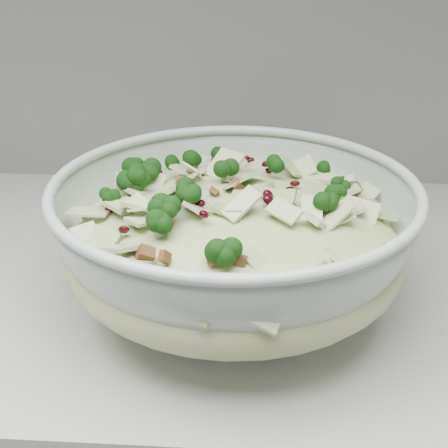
# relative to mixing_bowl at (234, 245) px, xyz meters

# --- Properties ---
(mixing_bowl) EXTENTS (0.42, 0.42, 0.15)m
(mixing_bowl) POSITION_rel_mixing_bowl_xyz_m (0.00, 0.00, 0.00)
(mixing_bowl) COLOR #B3C5B8
(mixing_bowl) RESTS_ON counter
(salad) EXTENTS (0.38, 0.38, 0.15)m
(salad) POSITION_rel_mixing_bowl_xyz_m (0.00, 0.00, 0.02)
(salad) COLOR #C0CC8B
(salad) RESTS_ON mixing_bowl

